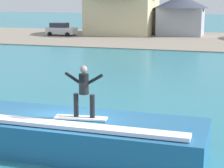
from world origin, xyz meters
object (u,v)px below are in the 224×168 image
object	(u,v)px
surfer	(84,88)
house_small_cottage	(181,12)
surfboard	(81,118)
wave_crest	(79,135)
car_near_shore	(61,29)
house_with_chimney	(122,2)

from	to	relation	value
surfer	house_small_cottage	size ratio (longest dim) A/B	0.22
surfboard	house_small_cottage	distance (m)	45.08
wave_crest	car_near_shore	distance (m)	43.57
surfboard	house_small_cottage	world-z (taller)	house_small_cottage
surfboard	wave_crest	bearing A→B (deg)	121.38
car_near_shore	house_small_cottage	size ratio (longest dim) A/B	0.53
car_near_shore	house_with_chimney	distance (m)	9.60
surfboard	car_near_shore	distance (m)	43.95
wave_crest	car_near_shore	xyz separation A→B (m)	(-18.59, 39.41, 0.35)
surfboard	house_with_chimney	world-z (taller)	house_with_chimney
house_small_cottage	house_with_chimney	bearing A→B (deg)	-176.51
house_with_chimney	house_small_cottage	distance (m)	8.43
surfer	house_small_cottage	bearing A→B (deg)	93.96
car_near_shore	house_with_chimney	world-z (taller)	house_with_chimney
surfboard	house_small_cottage	bearing A→B (deg)	93.82
surfboard	house_with_chimney	xyz separation A→B (m)	(-11.30, 44.44, 3.38)
wave_crest	house_small_cottage	world-z (taller)	house_small_cottage
surfer	house_with_chimney	bearing A→B (deg)	104.40
wave_crest	house_with_chimney	distance (m)	45.67
wave_crest	car_near_shore	world-z (taller)	car_near_shore
house_with_chimney	house_small_cottage	xyz separation A→B (m)	(8.30, 0.51, -1.44)
wave_crest	surfer	xyz separation A→B (m)	(0.30, -0.28, 1.68)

